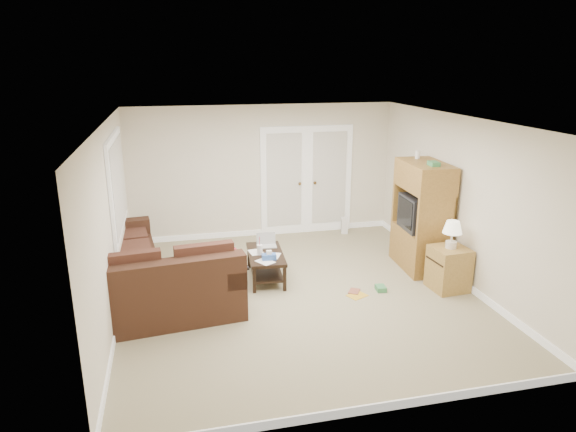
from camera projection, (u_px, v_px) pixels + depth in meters
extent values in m
plane|color=tan|center=(298.00, 293.00, 7.49)|extent=(5.50, 5.50, 0.00)
cube|color=silver|center=(299.00, 121.00, 6.77)|extent=(5.00, 5.50, 0.02)
cube|color=silver|center=(110.00, 224.00, 6.59)|extent=(0.02, 5.50, 2.50)
cube|color=silver|center=(460.00, 201.00, 7.67)|extent=(0.02, 5.50, 2.50)
cube|color=silver|center=(263.00, 172.00, 9.69)|extent=(5.00, 0.02, 2.50)
cube|color=silver|center=(374.00, 296.00, 4.57)|extent=(5.00, 0.02, 2.50)
cube|color=white|center=(284.00, 183.00, 9.82)|extent=(0.90, 0.04, 2.13)
cube|color=white|center=(329.00, 180.00, 10.01)|extent=(0.90, 0.04, 2.13)
cube|color=white|center=(284.00, 180.00, 9.78)|extent=(0.68, 0.02, 1.80)
cube|color=white|center=(329.00, 178.00, 9.97)|extent=(0.68, 0.02, 1.80)
cube|color=white|center=(117.00, 184.00, 7.44)|extent=(0.04, 1.92, 1.42)
cube|color=white|center=(119.00, 183.00, 7.45)|extent=(0.02, 1.74, 1.24)
cube|color=#3C2317|center=(125.00, 271.00, 7.73)|extent=(1.24, 2.57, 0.45)
cube|color=#3C2317|center=(96.00, 245.00, 7.48)|extent=(0.53, 2.50, 0.46)
cube|color=#3C2317|center=(120.00, 227.00, 8.63)|extent=(0.99, 0.36, 0.24)
cube|color=#4C2A1E|center=(129.00, 252.00, 7.67)|extent=(0.91, 2.43, 0.13)
cube|color=#3C2317|center=(167.00, 300.00, 6.76)|extent=(2.04, 1.18, 0.45)
cube|color=#3C2317|center=(168.00, 279.00, 6.31)|extent=(1.96, 0.47, 0.46)
cube|color=#3C2317|center=(229.00, 268.00, 6.93)|extent=(0.36, 0.99, 0.24)
cube|color=#4C2A1E|center=(165.00, 278.00, 6.76)|extent=(1.89, 0.85, 0.13)
cube|color=black|center=(229.00, 259.00, 6.89)|extent=(0.44, 0.90, 0.03)
cube|color=#AF1228|center=(225.00, 251.00, 7.10)|extent=(0.36, 0.17, 0.02)
cube|color=black|center=(266.00, 254.00, 7.89)|extent=(0.60, 1.08, 0.05)
cube|color=black|center=(266.00, 270.00, 7.96)|extent=(0.52, 1.00, 0.03)
cylinder|color=white|center=(260.00, 250.00, 7.80)|extent=(0.09, 0.09, 0.15)
cylinder|color=#AF1228|center=(260.00, 241.00, 7.76)|extent=(0.01, 0.01, 0.13)
cube|color=#345BA9|center=(269.00, 257.00, 7.60)|extent=(0.22, 0.13, 0.09)
cube|color=white|center=(266.00, 255.00, 7.79)|extent=(0.38, 0.59, 0.00)
cube|color=olive|center=(419.00, 248.00, 8.38)|extent=(0.66, 1.12, 0.65)
cube|color=olive|center=(425.00, 176.00, 8.03)|extent=(0.66, 1.12, 0.44)
cube|color=black|center=(421.00, 213.00, 8.20)|extent=(0.56, 0.68, 0.54)
cube|color=black|center=(405.00, 212.00, 8.15)|extent=(0.04, 0.57, 0.44)
cube|color=#3C844C|center=(434.00, 164.00, 7.70)|extent=(0.14, 0.20, 0.07)
cylinder|color=white|center=(418.00, 155.00, 8.26)|extent=(0.08, 0.08, 0.13)
cube|color=#A67F3D|center=(449.00, 269.00, 7.55)|extent=(0.53, 0.53, 0.65)
cylinder|color=silver|center=(451.00, 245.00, 7.44)|extent=(0.16, 0.16, 0.10)
cylinder|color=silver|center=(452.00, 237.00, 7.41)|extent=(0.03, 0.03, 0.14)
cone|color=white|center=(453.00, 227.00, 7.37)|extent=(0.28, 0.28, 0.18)
cube|color=white|center=(345.00, 225.00, 10.07)|extent=(0.15, 0.14, 0.32)
cube|color=gold|center=(357.00, 295.00, 7.42)|extent=(0.33, 0.30, 0.01)
cube|color=#3C844C|center=(381.00, 288.00, 7.58)|extent=(0.15, 0.19, 0.07)
imported|color=brown|center=(349.00, 291.00, 7.57)|extent=(0.23, 0.25, 0.02)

